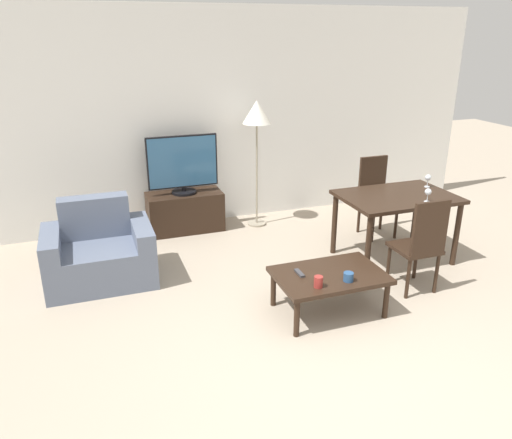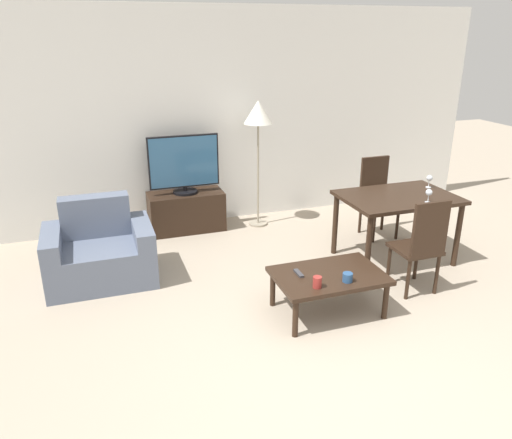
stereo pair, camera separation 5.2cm
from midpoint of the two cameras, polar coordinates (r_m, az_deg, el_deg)
ground_plane at (r=3.90m, az=13.02°, el=-17.77°), size 18.00×18.00×0.00m
wall_back at (r=6.51m, az=-3.10°, el=11.54°), size 7.13×0.06×2.70m
armchair at (r=5.29m, az=-17.15°, el=-3.70°), size 1.05×0.75×0.82m
tv_stand at (r=6.38m, az=-7.73°, el=0.92°), size 0.93×0.43×0.50m
tv at (r=6.20m, az=-8.00°, el=6.23°), size 0.87×0.30×0.72m
coffee_table at (r=4.51m, az=8.64°, el=-6.64°), size 0.97×0.64×0.38m
dining_table at (r=5.58m, az=16.12°, el=1.72°), size 1.21×0.83×0.75m
dining_chair_near at (r=4.96m, az=18.67°, el=-2.56°), size 0.40×0.40×0.96m
dining_chair_far at (r=6.30m, az=13.90°, el=2.91°), size 0.40×0.40×0.96m
floor_lamp at (r=6.21m, az=0.49°, el=11.56°), size 0.35×0.35×1.61m
remote_primary at (r=4.44m, az=5.23°, el=-6.14°), size 0.04×0.15×0.02m
cup_white_near at (r=4.36m, az=10.76°, el=-6.52°), size 0.09×0.09×0.08m
cup_colored_far at (r=4.23m, az=7.36°, el=-7.11°), size 0.07×0.07×0.10m
wine_glass_left at (r=5.38m, az=19.41°, el=2.85°), size 0.07×0.07×0.15m
wine_glass_center at (r=5.91m, az=19.44°, el=4.40°), size 0.07×0.07×0.15m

